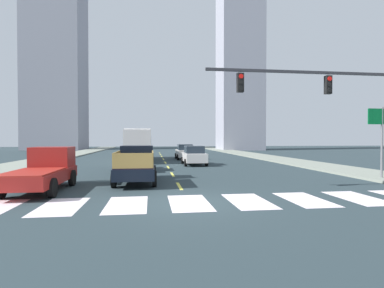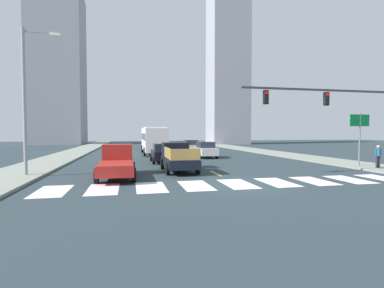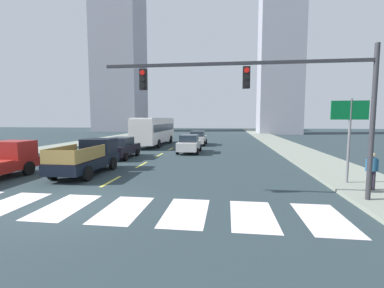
% 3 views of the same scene
% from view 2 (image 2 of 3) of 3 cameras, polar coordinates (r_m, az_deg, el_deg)
% --- Properties ---
extents(ground_plane, '(160.00, 160.00, 0.00)m').
position_cam_2_polar(ground_plane, '(15.67, 8.93, -7.75)').
color(ground_plane, '#27353A').
extents(sidewalk_right, '(3.92, 110.00, 0.15)m').
position_cam_2_polar(sidewalk_right, '(37.28, 17.22, -1.89)').
color(sidewalk_right, gray).
rests_on(sidewalk_right, ground).
extents(sidewalk_left, '(3.92, 110.00, 0.15)m').
position_cam_2_polar(sidewalk_left, '(33.27, -24.53, -2.49)').
color(sidewalk_left, gray).
rests_on(sidewalk_left, ground).
extents(crosswalk_stripe_0, '(1.46, 2.96, 0.01)m').
position_cam_2_polar(crosswalk_stripe_0, '(15.06, -25.81, -8.34)').
color(crosswalk_stripe_0, silver).
rests_on(crosswalk_stripe_0, ground).
extents(crosswalk_stripe_1, '(1.46, 2.96, 0.01)m').
position_cam_2_polar(crosswalk_stripe_1, '(14.70, -17.06, -8.47)').
color(crosswalk_stripe_1, silver).
rests_on(crosswalk_stripe_1, ground).
extents(crosswalk_stripe_2, '(1.46, 2.96, 0.01)m').
position_cam_2_polar(crosswalk_stripe_2, '(14.68, -8.07, -8.41)').
color(crosswalk_stripe_2, silver).
rests_on(crosswalk_stripe_2, ground).
extents(crosswalk_stripe_3, '(1.46, 2.96, 0.01)m').
position_cam_2_polar(crosswalk_stripe_3, '(15.01, 0.71, -8.15)').
color(crosswalk_stripe_3, silver).
rests_on(crosswalk_stripe_3, ground).
extents(crosswalk_stripe_4, '(1.46, 2.96, 0.01)m').
position_cam_2_polar(crosswalk_stripe_4, '(15.67, 8.93, -7.73)').
color(crosswalk_stripe_4, silver).
rests_on(crosswalk_stripe_4, ground).
extents(crosswalk_stripe_5, '(1.46, 2.96, 0.01)m').
position_cam_2_polar(crosswalk_stripe_5, '(16.61, 16.33, -7.22)').
color(crosswalk_stripe_5, silver).
rests_on(crosswalk_stripe_5, ground).
extents(crosswalk_stripe_6, '(1.46, 2.96, 0.01)m').
position_cam_2_polar(crosswalk_stripe_6, '(17.80, 22.83, -6.68)').
color(crosswalk_stripe_6, silver).
rests_on(crosswalk_stripe_6, ground).
extents(crosswalk_stripe_7, '(1.46, 2.96, 0.01)m').
position_cam_2_polar(crosswalk_stripe_7, '(19.18, 28.44, -6.13)').
color(crosswalk_stripe_7, silver).
rests_on(crosswalk_stripe_7, ground).
extents(crosswalk_stripe_8, '(1.46, 2.96, 0.01)m').
position_cam_2_polar(crosswalk_stripe_8, '(20.73, 33.24, -5.62)').
color(crosswalk_stripe_8, silver).
rests_on(crosswalk_stripe_8, ground).
extents(lane_dash_0, '(0.16, 2.40, 0.01)m').
position_cam_2_polar(lane_dash_0, '(19.40, 4.65, -5.78)').
color(lane_dash_0, '#D9D04B').
rests_on(lane_dash_0, ground).
extents(lane_dash_1, '(0.16, 2.40, 0.01)m').
position_cam_2_polar(lane_dash_1, '(24.20, 1.22, -4.17)').
color(lane_dash_1, '#D9D04B').
rests_on(lane_dash_1, ground).
extents(lane_dash_2, '(0.16, 2.40, 0.01)m').
position_cam_2_polar(lane_dash_2, '(29.06, -1.07, -3.08)').
color(lane_dash_2, '#D9D04B').
rests_on(lane_dash_2, ground).
extents(lane_dash_3, '(0.16, 2.40, 0.01)m').
position_cam_2_polar(lane_dash_3, '(33.96, -2.70, -2.31)').
color(lane_dash_3, '#D9D04B').
rests_on(lane_dash_3, ground).
extents(lane_dash_4, '(0.16, 2.40, 0.01)m').
position_cam_2_polar(lane_dash_4, '(38.89, -3.91, -1.73)').
color(lane_dash_4, '#D9D04B').
rests_on(lane_dash_4, ground).
extents(lane_dash_5, '(0.16, 2.40, 0.01)m').
position_cam_2_polar(lane_dash_5, '(43.83, -4.85, -1.28)').
color(lane_dash_5, '#D9D04B').
rests_on(lane_dash_5, ground).
extents(lane_dash_6, '(0.16, 2.40, 0.01)m').
position_cam_2_polar(lane_dash_6, '(48.78, -5.60, -0.92)').
color(lane_dash_6, '#D9D04B').
rests_on(lane_dash_6, ground).
extents(lane_dash_7, '(0.16, 2.40, 0.01)m').
position_cam_2_polar(lane_dash_7, '(53.75, -6.21, -0.63)').
color(lane_dash_7, '#D9D04B').
rests_on(lane_dash_7, ground).
extents(pickup_stakebed, '(2.18, 5.20, 1.96)m').
position_cam_2_polar(pickup_stakebed, '(20.66, -2.81, -2.67)').
color(pickup_stakebed, black).
rests_on(pickup_stakebed, ground).
extents(pickup_dark, '(2.18, 5.20, 1.96)m').
position_cam_2_polar(pickup_dark, '(18.27, -14.53, -3.44)').
color(pickup_dark, maroon).
rests_on(pickup_dark, ground).
extents(city_bus, '(2.72, 10.80, 3.32)m').
position_cam_2_polar(city_bus, '(36.64, -7.60, 1.06)').
color(city_bus, silver).
rests_on(city_bus, ground).
extents(sedan_mid, '(2.02, 4.40, 1.72)m').
position_cam_2_polar(sedan_mid, '(26.47, -5.84, -1.76)').
color(sedan_mid, black).
rests_on(sedan_mid, ground).
extents(sedan_near_right, '(2.02, 4.40, 1.72)m').
position_cam_2_polar(sedan_near_right, '(38.73, -0.25, -0.47)').
color(sedan_near_right, beige).
rests_on(sedan_near_right, ground).
extents(sedan_far, '(2.02, 4.40, 1.72)m').
position_cam_2_polar(sedan_far, '(31.40, 2.60, -1.12)').
color(sedan_far, silver).
rests_on(sedan_far, ground).
extents(traffic_signal_gantry, '(10.48, 0.27, 6.00)m').
position_cam_2_polar(traffic_signal_gantry, '(21.17, 27.54, 6.18)').
color(traffic_signal_gantry, '#2D2D33').
rests_on(traffic_signal_gantry, ground).
extents(direction_sign_green, '(1.70, 0.12, 4.20)m').
position_cam_2_polar(direction_sign_green, '(25.76, 30.06, 2.67)').
color(direction_sign_green, slate).
rests_on(direction_sign_green, ground).
extents(streetlight_left, '(2.20, 0.28, 9.00)m').
position_cam_2_polar(streetlight_left, '(20.38, -29.66, 8.32)').
color(streetlight_left, gray).
rests_on(streetlight_left, ground).
extents(pedestrian_waiting, '(0.53, 0.34, 1.64)m').
position_cam_2_polar(pedestrian_waiting, '(25.20, 32.72, -1.73)').
color(pedestrian_waiting, '#28212D').
rests_on(pedestrian_waiting, sidewalk_right).
extents(tower_tall_centre, '(8.58, 7.53, 34.27)m').
position_cam_2_polar(tower_tall_centre, '(70.05, 7.03, 14.14)').
color(tower_tall_centre, '#91929F').
rests_on(tower_tall_centre, ground).
extents(block_mid_left, '(11.33, 10.93, 34.89)m').
position_cam_2_polar(block_mid_left, '(75.93, -24.89, 13.25)').
color(block_mid_left, gray).
rests_on(block_mid_left, ground).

